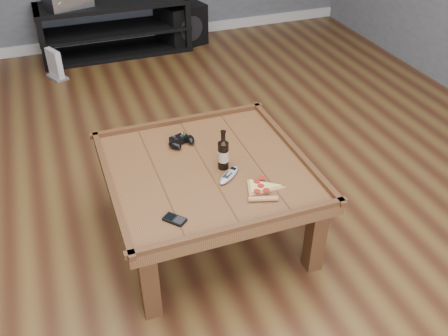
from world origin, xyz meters
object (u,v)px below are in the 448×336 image
object	(u,v)px
smartphone	(175,219)
remote_control	(229,175)
subwoofer	(181,23)
game_console	(55,65)
game_controller	(181,141)
beer_bottle	(223,153)
pizza_slice	(261,189)
media_console	(115,28)
coffee_table	(207,177)

from	to	relation	value
smartphone	remote_control	xyz separation A→B (m)	(0.34, 0.22, 0.01)
subwoofer	game_console	distance (m)	1.35
game_controller	remote_control	size ratio (longest dim) A/B	1.01
subwoofer	game_console	xyz separation A→B (m)	(-1.28, -0.43, -0.08)
beer_bottle	game_controller	world-z (taller)	beer_bottle
beer_bottle	game_controller	xyz separation A→B (m)	(-0.14, 0.28, -0.06)
subwoofer	game_console	world-z (taller)	subwoofer
game_controller	subwoofer	xyz separation A→B (m)	(0.73, 2.55, -0.27)
pizza_slice	subwoofer	world-z (taller)	pizza_slice
media_console	beer_bottle	bearing A→B (deg)	-88.40
coffee_table	media_console	world-z (taller)	media_console
pizza_slice	subwoofer	distance (m)	3.12
remote_control	pizza_slice	bearing A→B (deg)	-7.04
beer_bottle	pizza_slice	world-z (taller)	beer_bottle
beer_bottle	subwoofer	size ratio (longest dim) A/B	0.44
media_console	smartphone	size ratio (longest dim) A/B	12.63
coffee_table	media_console	bearing A→B (deg)	90.00
remote_control	game_console	xyz separation A→B (m)	(-0.68, 2.48, -0.34)
media_console	beer_bottle	size ratio (longest dim) A/B	6.53
coffee_table	game_console	bearing A→B (deg)	104.41
media_console	game_console	xyz separation A→B (m)	(-0.61, -0.39, -0.13)
beer_bottle	game_console	distance (m)	2.53
game_controller	media_console	bearing A→B (deg)	71.35
pizza_slice	beer_bottle	bearing A→B (deg)	130.50
pizza_slice	game_console	bearing A→B (deg)	123.98
beer_bottle	remote_control	bearing A→B (deg)	-91.65
game_controller	game_console	bearing A→B (deg)	87.25
beer_bottle	subwoofer	xyz separation A→B (m)	(0.59, 2.83, -0.34)
beer_bottle	game_console	bearing A→B (deg)	105.96
coffee_table	beer_bottle	bearing A→B (deg)	-21.41
beer_bottle	media_console	bearing A→B (deg)	91.60
game_console	smartphone	bearing A→B (deg)	-106.85
media_console	beer_bottle	world-z (taller)	beer_bottle
smartphone	subwoofer	size ratio (longest dim) A/B	0.23
subwoofer	smartphone	bearing A→B (deg)	-121.85
beer_bottle	pizza_slice	size ratio (longest dim) A/B	0.77
media_console	remote_control	bearing A→B (deg)	-88.50
coffee_table	game_console	xyz separation A→B (m)	(-0.61, 2.36, -0.27)
game_controller	game_console	world-z (taller)	game_controller
media_console	coffee_table	bearing A→B (deg)	-90.00
smartphone	game_console	world-z (taller)	smartphone
coffee_table	game_console	distance (m)	2.46
coffee_table	remote_control	size ratio (longest dim) A/B	6.45
coffee_table	smartphone	bearing A→B (deg)	-128.08
media_console	game_controller	distance (m)	2.51
pizza_slice	subwoofer	bearing A→B (deg)	98.30
pizza_slice	smartphone	bearing A→B (deg)	-154.40
pizza_slice	game_controller	bearing A→B (deg)	132.09
beer_bottle	subwoofer	world-z (taller)	beer_bottle
coffee_table	pizza_slice	bearing A→B (deg)	-56.31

